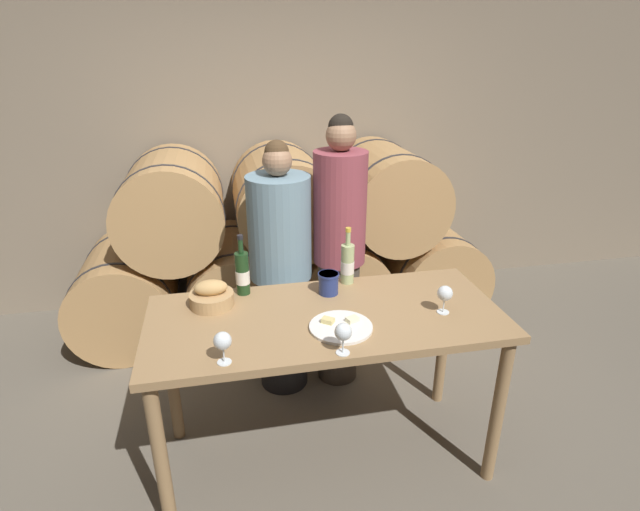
{
  "coord_description": "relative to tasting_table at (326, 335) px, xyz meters",
  "views": [
    {
      "loc": [
        -0.45,
        -2.06,
        2.1
      ],
      "look_at": [
        0.0,
        0.15,
        1.14
      ],
      "focal_mm": 28.0,
      "sensor_mm": 36.0,
      "label": 1
    }
  ],
  "objects": [
    {
      "name": "person_right",
      "position": [
        0.23,
        0.7,
        0.12
      ],
      "size": [
        0.32,
        0.32,
        1.74
      ],
      "color": "#4C4238",
      "rests_on": "ground_plane"
    },
    {
      "name": "ground_plane",
      "position": [
        0.0,
        0.0,
        -0.78
      ],
      "size": [
        10.0,
        10.0,
        0.0
      ],
      "primitive_type": "plane",
      "color": "#665E51"
    },
    {
      "name": "bread_basket",
      "position": [
        -0.54,
        0.21,
        0.17
      ],
      "size": [
        0.22,
        0.22,
        0.14
      ],
      "color": "tan",
      "rests_on": "tasting_table"
    },
    {
      "name": "wine_bottle_red",
      "position": [
        -0.38,
        0.31,
        0.23
      ],
      "size": [
        0.07,
        0.07,
        0.33
      ],
      "color": "#193819",
      "rests_on": "tasting_table"
    },
    {
      "name": "stone_wall_back",
      "position": [
        0.0,
        2.12,
        0.82
      ],
      "size": [
        10.0,
        0.12,
        3.2
      ],
      "color": "gray",
      "rests_on": "ground_plane"
    },
    {
      "name": "barrel_stack",
      "position": [
        -0.0,
        1.53,
        -0.13
      ],
      "size": [
        3.16,
        0.94,
        1.4
      ],
      "color": "tan",
      "rests_on": "ground_plane"
    },
    {
      "name": "wine_bottle_white",
      "position": [
        0.19,
        0.33,
        0.23
      ],
      "size": [
        0.07,
        0.07,
        0.32
      ],
      "color": "#ADBC7F",
      "rests_on": "tasting_table"
    },
    {
      "name": "wine_glass_left",
      "position": [
        -0.0,
        -0.33,
        0.22
      ],
      "size": [
        0.08,
        0.08,
        0.14
      ],
      "color": "white",
      "rests_on": "tasting_table"
    },
    {
      "name": "tasting_table",
      "position": [
        0.0,
        0.0,
        0.0
      ],
      "size": [
        1.72,
        0.76,
        0.89
      ],
      "color": "#99754C",
      "rests_on": "ground_plane"
    },
    {
      "name": "blue_crock",
      "position": [
        0.06,
        0.22,
        0.18
      ],
      "size": [
        0.11,
        0.11,
        0.12
      ],
      "color": "navy",
      "rests_on": "tasting_table"
    },
    {
      "name": "wine_glass_center",
      "position": [
        0.57,
        -0.09,
        0.22
      ],
      "size": [
        0.08,
        0.08,
        0.14
      ],
      "color": "white",
      "rests_on": "tasting_table"
    },
    {
      "name": "person_left",
      "position": [
        -0.13,
        0.7,
        0.03
      ],
      "size": [
        0.38,
        0.38,
        1.61
      ],
      "color": "#232326",
      "rests_on": "ground_plane"
    },
    {
      "name": "cheese_plate",
      "position": [
        0.04,
        -0.14,
        0.12
      ],
      "size": [
        0.29,
        0.29,
        0.04
      ],
      "color": "white",
      "rests_on": "tasting_table"
    },
    {
      "name": "wine_glass_far_left",
      "position": [
        -0.5,
        -0.3,
        0.22
      ],
      "size": [
        0.08,
        0.08,
        0.14
      ],
      "color": "white",
      "rests_on": "tasting_table"
    }
  ]
}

